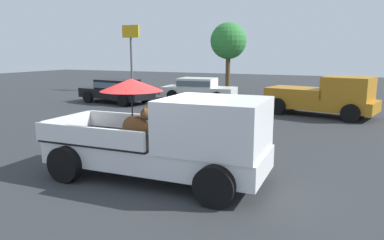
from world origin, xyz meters
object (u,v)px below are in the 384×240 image
pickup_truck_main (173,138)px  pickup_truck_red (324,97)px  parked_sedan_near (117,90)px  motel_sign (131,45)px  parked_sedan_far (198,88)px

pickup_truck_main → pickup_truck_red: 10.62m
parked_sedan_near → motel_sign: motel_sign is taller
parked_sedan_far → motel_sign: motel_sign is taller
motel_sign → pickup_truck_main: bearing=-54.0°
pickup_truck_red → motel_sign: (-14.20, 6.00, 2.52)m
parked_sedan_far → motel_sign: bearing=149.2°
pickup_truck_main → motel_sign: size_ratio=1.06×
parked_sedan_near → parked_sedan_far: size_ratio=1.02×
parked_sedan_near → parked_sedan_far: (3.80, 2.89, 0.00)m
pickup_truck_red → parked_sedan_far: bearing=173.5°
parked_sedan_far → motel_sign: size_ratio=0.92×
parked_sedan_near → pickup_truck_red: bearing=-170.2°
parked_sedan_far → motel_sign: (-6.91, 3.39, 2.65)m
pickup_truck_main → pickup_truck_red: bearing=75.8°
pickup_truck_red → motel_sign: size_ratio=1.06×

